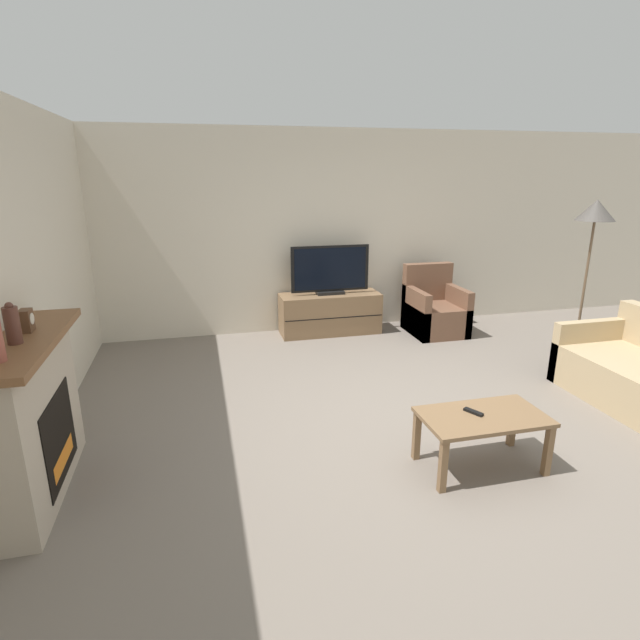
{
  "coord_description": "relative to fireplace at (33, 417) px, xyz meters",
  "views": [
    {
      "loc": [
        -1.7,
        -3.69,
        2.15
      ],
      "look_at": [
        -0.66,
        0.53,
        0.85
      ],
      "focal_mm": 28.0,
      "sensor_mm": 36.0,
      "label": 1
    }
  ],
  "objects": [
    {
      "name": "wall_back",
      "position": [
        2.84,
        3.3,
        0.77
      ],
      "size": [
        12.0,
        0.06,
        2.7
      ],
      "color": "beige",
      "rests_on": "ground"
    },
    {
      "name": "mantel_vase_centre_left",
      "position": [
        0.02,
        -0.11,
        0.68
      ],
      "size": [
        0.09,
        0.09,
        0.26
      ],
      "color": "#512D23",
      "rests_on": "fireplace"
    },
    {
      "name": "mantel_clock",
      "position": [
        0.02,
        0.14,
        0.63
      ],
      "size": [
        0.08,
        0.11,
        0.15
      ],
      "color": "brown",
      "rests_on": "fireplace"
    },
    {
      "name": "tv_stand",
      "position": [
        2.85,
        2.99,
        -0.3
      ],
      "size": [
        1.36,
        0.47,
        0.55
      ],
      "color": "brown",
      "rests_on": "ground"
    },
    {
      "name": "coffee_table",
      "position": [
        3.1,
        -0.45,
        -0.21
      ],
      "size": [
        0.92,
        0.51,
        0.43
      ],
      "color": "brown",
      "rests_on": "ground"
    },
    {
      "name": "remote",
      "position": [
        3.05,
        -0.4,
        -0.14
      ],
      "size": [
        0.11,
        0.15,
        0.02
      ],
      "rotation": [
        0.0,
        0.0,
        0.49
      ],
      "color": "black",
      "rests_on": "coffee_table"
    },
    {
      "name": "ground_plane",
      "position": [
        2.84,
        0.32,
        -0.58
      ],
      "size": [
        24.0,
        24.0,
        0.0
      ],
      "primitive_type": "plane",
      "color": "slate"
    },
    {
      "name": "armchair",
      "position": [
        4.26,
        2.67,
        -0.28
      ],
      "size": [
        0.7,
        0.76,
        0.92
      ],
      "color": "brown",
      "rests_on": "ground"
    },
    {
      "name": "fireplace",
      "position": [
        0.0,
        0.0,
        0.0
      ],
      "size": [
        0.4,
        1.4,
        1.13
      ],
      "color": "#B7A893",
      "rests_on": "ground"
    },
    {
      "name": "tv",
      "position": [
        2.85,
        2.99,
        0.28
      ],
      "size": [
        1.07,
        0.18,
        0.66
      ],
      "color": "black",
      "rests_on": "tv_stand"
    },
    {
      "name": "floor_lamp",
      "position": [
        5.3,
        1.18,
        1.08
      ],
      "size": [
        0.4,
        0.4,
        1.86
      ],
      "color": "black",
      "rests_on": "ground"
    }
  ]
}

